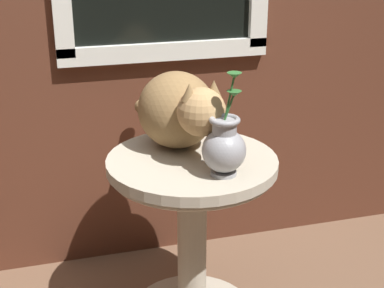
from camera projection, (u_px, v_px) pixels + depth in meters
wicker_side_table at (192, 214)px, 1.94m from camera, size 0.57×0.57×0.64m
cat at (180, 110)px, 1.90m from camera, size 0.31×0.58×0.27m
pewter_vase_with_ivy at (224, 146)px, 1.71m from camera, size 0.13×0.13×0.32m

